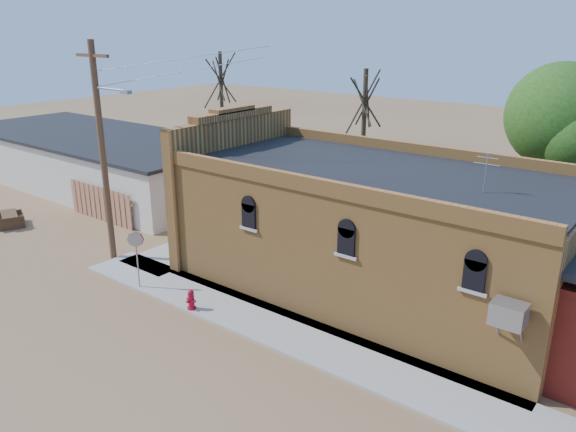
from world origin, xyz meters
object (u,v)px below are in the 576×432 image
Objects in this scene: trash_barrel at (224,237)px; stop_sign at (136,245)px; brick_bar at (366,228)px; fire_hydrant at (191,299)px; picnic_table at (10,218)px; utility_pole at (103,149)px.

stop_sign is at bearing -85.34° from trash_barrel.
stop_sign is at bearing -139.94° from brick_bar.
brick_bar is 22.76× the size of fire_hydrant.
trash_barrel is 0.45× the size of picnic_table.
trash_barrel reaches higher than fire_hydrant.
stop_sign is 1.16× the size of picnic_table.
brick_bar is at bearing 42.93° from fire_hydrant.
brick_bar reaches higher than picnic_table.
utility_pole reaches higher than brick_bar.
brick_bar is 6.88m from fire_hydrant.
utility_pole is at bearing -126.74° from trash_barrel.
stop_sign is 10.90m from picnic_table.
stop_sign is 2.58× the size of trash_barrel.
trash_barrel is at bearing -176.02° from brick_bar.
utility_pole is 4.68× the size of picnic_table.
brick_bar is at bearing 3.98° from trash_barrel.
fire_hydrant is at bearing 20.75° from picnic_table.
brick_bar reaches higher than stop_sign.
trash_barrel reaches higher than picnic_table.
picnic_table is (-17.34, -4.99, -1.91)m from brick_bar.
utility_pole is at bearing 28.15° from picnic_table.
stop_sign is (-2.87, 0.00, 1.35)m from fire_hydrant.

